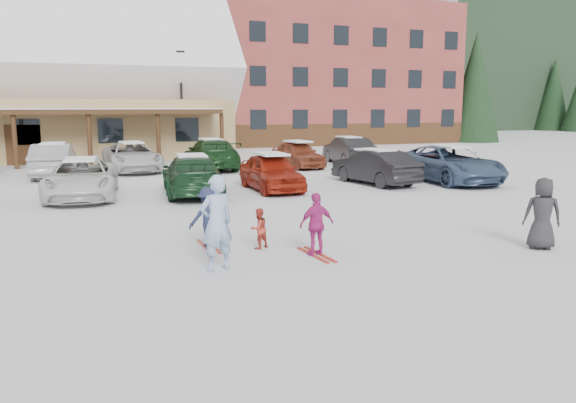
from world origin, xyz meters
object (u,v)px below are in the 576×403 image
object	(u,v)px
parked_car_2	(82,179)
parked_car_5	(375,167)
lamp_post	(182,99)
bystander_dark	(542,213)
child_magenta	(317,224)
parked_car_12	(298,154)
parked_car_4	(271,172)
parked_car_11	(211,154)
parked_car_6	(449,164)
adult_skier	(217,223)
alpine_hotel	(290,46)
parked_car_10	(132,157)
child_navy	(208,217)
parked_car_9	(54,160)
toddler_red	(259,228)
parked_car_13	(348,150)
parked_car_3	(192,175)

from	to	relation	value
parked_car_2	parked_car_5	xyz separation A→B (m)	(11.37, -0.33, 0.02)
lamp_post	bystander_dark	bearing A→B (deg)	-82.16
child_magenta	parked_car_12	distance (m)	17.78
parked_car_4	parked_car_11	world-z (taller)	parked_car_11
parked_car_5	parked_car_6	distance (m)	3.32
adult_skier	parked_car_12	bearing A→B (deg)	-131.21
parked_car_6	parked_car_11	xyz separation A→B (m)	(-8.36, 8.42, 0.01)
alpine_hotel	parked_car_11	world-z (taller)	alpine_hotel
parked_car_11	parked_car_6	bearing A→B (deg)	135.67
parked_car_2	child_magenta	bearing A→B (deg)	-59.74
adult_skier	bystander_dark	bearing A→B (deg)	157.83
parked_car_10	parked_car_12	size ratio (longest dim) A/B	1.28
parked_car_4	parked_car_12	size ratio (longest dim) A/B	1.01
parked_car_4	lamp_post	bearing A→B (deg)	92.73
child_navy	parked_car_5	bearing A→B (deg)	-138.98
parked_car_2	parked_car_10	world-z (taller)	parked_car_10
parked_car_6	parked_car_9	world-z (taller)	parked_car_9
toddler_red	bystander_dark	world-z (taller)	bystander_dark
adult_skier	lamp_post	bearing A→B (deg)	-113.51
parked_car_6	lamp_post	bearing A→B (deg)	121.32
child_navy	parked_car_11	size ratio (longest dim) A/B	0.26
parked_car_4	parked_car_11	distance (m)	8.04
parked_car_10	parked_car_11	size ratio (longest dim) A/B	0.98
parked_car_9	parked_car_2	bearing A→B (deg)	103.75
parked_car_5	parked_car_12	xyz separation A→B (m)	(-0.63, 7.11, -0.02)
child_magenta	parked_car_10	world-z (taller)	parked_car_10
parked_car_5	child_magenta	bearing A→B (deg)	46.10
lamp_post	parked_car_10	distance (m)	7.98
parked_car_4	parked_car_13	world-z (taller)	parked_car_13
parked_car_9	parked_car_12	bearing A→B (deg)	-176.01
parked_car_12	alpine_hotel	bearing A→B (deg)	65.55
parked_car_2	parked_car_10	bearing A→B (deg)	78.58
bystander_dark	parked_car_12	distance (m)	17.97
parked_car_4	alpine_hotel	bearing A→B (deg)	67.87
bystander_dark	parked_car_13	size ratio (longest dim) A/B	0.36
alpine_hotel	parked_car_3	xyz separation A→B (m)	(-14.63, -28.80, -7.92)
parked_car_9	parked_car_11	size ratio (longest dim) A/B	0.88
parked_car_3	parked_car_9	distance (m)	8.86
child_navy	parked_car_6	world-z (taller)	parked_car_6
parked_car_2	parked_car_13	size ratio (longest dim) A/B	1.09
lamp_post	parked_car_3	world-z (taller)	lamp_post
parked_car_6	parked_car_12	size ratio (longest dim) A/B	1.35
parked_car_2	parked_car_12	xyz separation A→B (m)	(10.74, 6.79, 0.00)
alpine_hotel	child_magenta	xyz separation A→B (m)	(-13.76, -38.18, -7.95)
parked_car_5	parked_car_13	distance (m)	8.48
alpine_hotel	child_navy	xyz separation A→B (m)	(-15.77, -36.66, -7.94)
alpine_hotel	bystander_dark	size ratio (longest dim) A/B	19.44
child_magenta	parked_car_6	size ratio (longest dim) A/B	0.25
child_magenta	parked_car_5	world-z (taller)	parked_car_5
child_navy	parked_car_6	bearing A→B (deg)	-149.62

